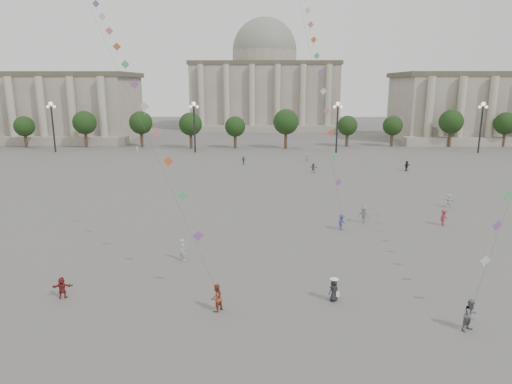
{
  "coord_description": "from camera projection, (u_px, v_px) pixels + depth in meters",
  "views": [
    {
      "loc": [
        -0.77,
        -26.37,
        14.16
      ],
      "look_at": [
        -1.27,
        12.0,
        5.09
      ],
      "focal_mm": 32.0,
      "sensor_mm": 36.0,
      "label": 1
    }
  ],
  "objects": [
    {
      "name": "person_crowd_12",
      "position": [
        313.0,
        168.0,
        75.08
      ],
      "size": [
        1.5,
        0.82,
        1.54
      ],
      "primitive_type": "imported",
      "rotation": [
        0.0,
        0.0,
        2.87
      ],
      "color": "slate",
      "rests_on": "ground"
    },
    {
      "name": "ground",
      "position": [
        274.0,
        313.0,
        28.91
      ],
      "size": [
        360.0,
        360.0,
        0.0
      ],
      "primitive_type": "plane",
      "color": "#54514F",
      "rests_on": "ground"
    },
    {
      "name": "lamp_post_far_west",
      "position": [
        52.0,
        118.0,
        95.9
      ],
      "size": [
        2.0,
        0.9,
        10.65
      ],
      "color": "#262628",
      "rests_on": "ground"
    },
    {
      "name": "person_crowd_13",
      "position": [
        183.0,
        250.0,
        37.45
      ],
      "size": [
        0.79,
        0.79,
        1.85
      ],
      "primitive_type": "imported",
      "rotation": [
        0.0,
        0.0,
        2.34
      ],
      "color": "#B2B3AF",
      "rests_on": "ground"
    },
    {
      "name": "hall_central",
      "position": [
        264.0,
        84.0,
        151.37
      ],
      "size": [
        48.3,
        34.3,
        35.5
      ],
      "color": "gray",
      "rests_on": "ground"
    },
    {
      "name": "person_crowd_4",
      "position": [
        307.0,
        157.0,
        85.84
      ],
      "size": [
        0.93,
        1.5,
        1.54
      ],
      "primitive_type": "imported",
      "rotation": [
        0.0,
        0.0,
        4.35
      ],
      "color": "silver",
      "rests_on": "ground"
    },
    {
      "name": "tourist_2",
      "position": [
        62.0,
        288.0,
        30.86
      ],
      "size": [
        1.45,
        0.7,
        1.5
      ],
      "primitive_type": "imported",
      "rotation": [
        0.0,
        0.0,
        3.33
      ],
      "color": "maroon",
      "rests_on": "ground"
    },
    {
      "name": "person_crowd_9",
      "position": [
        407.0,
        166.0,
        76.42
      ],
      "size": [
        1.49,
        1.41,
        1.68
      ],
      "primitive_type": "imported",
      "rotation": [
        0.0,
        0.0,
        0.73
      ],
      "color": "black",
      "rests_on": "ground"
    },
    {
      "name": "person_crowd_0",
      "position": [
        243.0,
        160.0,
        82.45
      ],
      "size": [
        0.9,
        0.9,
        1.53
      ],
      "primitive_type": "imported",
      "rotation": [
        0.0,
        0.0,
        0.79
      ],
      "color": "#36587B",
      "rests_on": "ground"
    },
    {
      "name": "lamp_post_mid_east",
      "position": [
        337.0,
        118.0,
        95.14
      ],
      "size": [
        2.0,
        0.9,
        10.65
      ],
      "color": "#262628",
      "rests_on": "ground"
    },
    {
      "name": "person_crowd_8",
      "position": [
        444.0,
        218.0,
        46.77
      ],
      "size": [
        1.24,
        1.14,
        1.68
      ],
      "primitive_type": "imported",
      "rotation": [
        0.0,
        0.0,
        0.63
      ],
      "color": "maroon",
      "rests_on": "ground"
    },
    {
      "name": "lamp_post_mid_west",
      "position": [
        194.0,
        118.0,
        95.52
      ],
      "size": [
        2.0,
        0.9,
        10.65
      ],
      "color": "#262628",
      "rests_on": "ground"
    },
    {
      "name": "lamp_post_far_east",
      "position": [
        482.0,
        118.0,
        94.76
      ],
      "size": [
        2.0,
        0.9,
        10.65
      ],
      "color": "#262628",
      "rests_on": "ground"
    },
    {
      "name": "tree_row",
      "position": [
        265.0,
        124.0,
        103.56
      ],
      "size": [
        137.12,
        5.12,
        8.0
      ],
      "color": "#36281B",
      "rests_on": "ground"
    },
    {
      "name": "kite_flyer_1",
      "position": [
        342.0,
        222.0,
        45.33
      ],
      "size": [
        1.14,
        1.19,
        1.62
      ],
      "primitive_type": "imported",
      "rotation": [
        0.0,
        0.0,
        0.87
      ],
      "color": "navy",
      "rests_on": "ground"
    },
    {
      "name": "person_crowd_6",
      "position": [
        364.0,
        215.0,
        47.6
      ],
      "size": [
        1.34,
        1.14,
        1.8
      ],
      "primitive_type": "imported",
      "rotation": [
        0.0,
        0.0,
        5.78
      ],
      "color": "slate",
      "rests_on": "ground"
    },
    {
      "name": "person_crowd_7",
      "position": [
        449.0,
        201.0,
        53.67
      ],
      "size": [
        1.49,
        0.49,
        1.6
      ],
      "primitive_type": "imported",
      "rotation": [
        0.0,
        0.0,
        3.13
      ],
      "color": "white",
      "rests_on": "ground"
    },
    {
      "name": "hat_person",
      "position": [
        334.0,
        289.0,
        30.42
      ],
      "size": [
        0.91,
        0.84,
        1.69
      ],
      "color": "black",
      "rests_on": "ground"
    },
    {
      "name": "kite_train_west",
      "position": [
        94.0,
        4.0,
        50.64
      ],
      "size": [
        29.92,
        50.1,
        71.59
      ],
      "color": "#3F3F3F",
      "rests_on": "ground"
    },
    {
      "name": "person_crowd_10",
      "position": [
        137.0,
        150.0,
        95.23
      ],
      "size": [
        0.49,
        0.64,
        1.59
      ],
      "primitive_type": "imported",
      "rotation": [
        0.0,
        0.0,
        1.77
      ],
      "color": "silver",
      "rests_on": "ground"
    },
    {
      "name": "kite_flyer_0",
      "position": [
        216.0,
        298.0,
        29.03
      ],
      "size": [
        1.1,
        1.12,
        1.82
      ],
      "primitive_type": "imported",
      "rotation": [
        0.0,
        0.0,
        4.02
      ],
      "color": "brown",
      "rests_on": "ground"
    },
    {
      "name": "kite_flyer_2",
      "position": [
        471.0,
        315.0,
        26.71
      ],
      "size": [
        1.18,
        1.1,
        1.95
      ],
      "primitive_type": "imported",
      "rotation": [
        0.0,
        0.0,
        0.5
      ],
      "color": "slate",
      "rests_on": "ground"
    }
  ]
}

